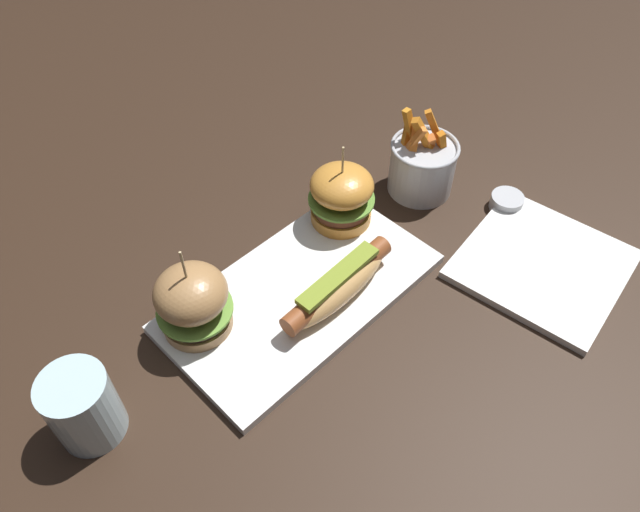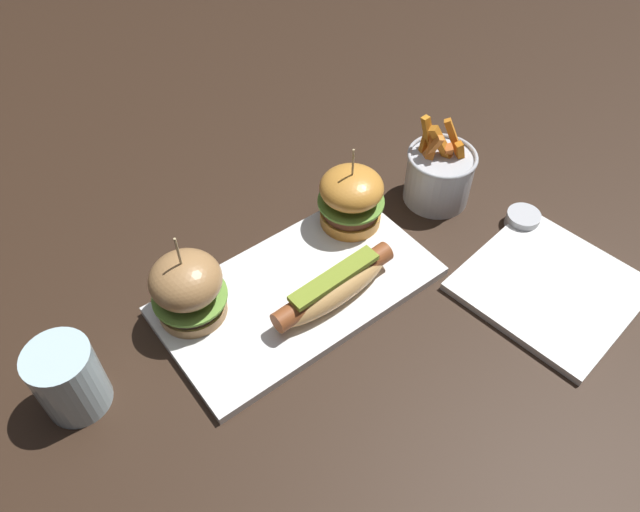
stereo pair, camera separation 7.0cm
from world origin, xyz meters
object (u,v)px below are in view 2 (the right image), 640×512
object	(u,v)px
slider_right	(351,198)
sauce_ramekin	(523,219)
hot_dog	(334,287)
water_glass	(68,379)
slider_left	(188,288)
side_plate	(550,287)
fries_bucket	(439,175)
platter_main	(298,291)

from	to	relation	value
slider_right	sauce_ramekin	world-z (taller)	slider_right
hot_dog	water_glass	distance (m)	0.35
water_glass	slider_left	bearing A→B (deg)	7.58
water_glass	side_plate	bearing A→B (deg)	-22.06
fries_bucket	sauce_ramekin	distance (m)	0.15
slider_left	side_plate	bearing A→B (deg)	-32.11
platter_main	slider_left	size ratio (longest dim) A/B	2.68
fries_bucket	water_glass	xyz separation A→B (m)	(-0.60, 0.01, 0.00)
hot_dog	side_plate	bearing A→B (deg)	-32.75
sauce_ramekin	side_plate	bearing A→B (deg)	-122.26
slider_left	side_plate	world-z (taller)	slider_left
slider_left	water_glass	size ratio (longest dim) A/B	1.42
platter_main	slider_right	world-z (taller)	slider_right
hot_dog	fries_bucket	world-z (taller)	fries_bucket
side_plate	water_glass	distance (m)	0.64
hot_dog	water_glass	xyz separation A→B (m)	(-0.34, 0.08, 0.01)
slider_right	water_glass	world-z (taller)	slider_right
hot_dog	side_plate	world-z (taller)	hot_dog
hot_dog	slider_left	bearing A→B (deg)	148.92
slider_left	side_plate	xyz separation A→B (m)	(0.42, -0.26, -0.06)
slider_right	side_plate	xyz separation A→B (m)	(0.15, -0.27, -0.06)
slider_right	sauce_ramekin	xyz separation A→B (m)	(0.21, -0.16, -0.05)
slider_left	sauce_ramekin	bearing A→B (deg)	-17.70
fries_bucket	platter_main	bearing A→B (deg)	-175.11
fries_bucket	side_plate	distance (m)	0.24
hot_dog	side_plate	distance (m)	0.31
slider_left	fries_bucket	xyz separation A→B (m)	(0.43, -0.03, -0.02)
slider_right	water_glass	size ratio (longest dim) A/B	1.37
hot_dog	sauce_ramekin	bearing A→B (deg)	-10.04
slider_right	fries_bucket	size ratio (longest dim) A/B	0.97
fries_bucket	side_plate	xyz separation A→B (m)	(-0.01, -0.24, -0.04)
hot_dog	sauce_ramekin	distance (m)	0.33
platter_main	fries_bucket	size ratio (longest dim) A/B	2.70
slider_right	sauce_ramekin	distance (m)	0.27
water_glass	platter_main	bearing A→B (deg)	-5.69
hot_dog	slider_left	distance (m)	0.19
side_plate	sauce_ramekin	bearing A→B (deg)	57.74
platter_main	hot_dog	bearing A→B (deg)	-57.82
platter_main	slider_left	distance (m)	0.16
fries_bucket	hot_dog	bearing A→B (deg)	-165.30
platter_main	side_plate	bearing A→B (deg)	-36.35
slider_left	slider_right	xyz separation A→B (m)	(0.28, 0.00, -0.00)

